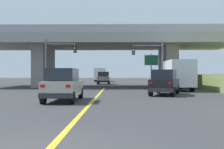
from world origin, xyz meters
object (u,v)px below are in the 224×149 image
(suv_crossing, at_px, (165,82))
(highway_sign, at_px, (151,63))
(semi_truck_distant, at_px, (100,74))
(box_truck, at_px, (177,75))
(traffic_signal_nearside, at_px, (152,58))
(suv_lead, at_px, (64,85))
(sedan_oncoming, at_px, (104,78))
(traffic_signal_farside, at_px, (57,57))

(suv_crossing, distance_m, highway_sign, 11.49)
(highway_sign, relative_size, semi_truck_distant, 0.58)
(box_truck, bearing_deg, highway_sign, 112.07)
(traffic_signal_nearside, bearing_deg, suv_lead, -119.77)
(traffic_signal_nearside, relative_size, semi_truck_distant, 0.73)
(suv_crossing, height_order, box_truck, box_truck)
(box_truck, bearing_deg, suv_lead, -129.53)
(sedan_oncoming, xyz_separation_m, traffic_signal_nearside, (5.83, -16.00, 2.36))
(suv_crossing, height_order, sedan_oncoming, same)
(suv_lead, bearing_deg, highway_sign, 65.62)
(box_truck, bearing_deg, traffic_signal_farside, 172.85)
(traffic_signal_nearside, bearing_deg, traffic_signal_farside, 174.97)
(suv_crossing, bearing_deg, traffic_signal_farside, 160.67)
(suv_crossing, distance_m, semi_truck_distant, 39.57)
(highway_sign, height_order, semi_truck_distant, highway_sign)
(box_truck, xyz_separation_m, semi_truck_distant, (-9.86, 32.50, -0.06))
(sedan_oncoming, relative_size, semi_truck_distant, 0.65)
(highway_sign, distance_m, semi_truck_distant, 28.67)
(suv_lead, distance_m, semi_truck_distant, 43.97)
(suv_lead, relative_size, sedan_oncoming, 1.03)
(suv_crossing, relative_size, highway_sign, 1.21)
(suv_crossing, height_order, traffic_signal_farside, traffic_signal_farside)
(box_truck, relative_size, traffic_signal_farside, 1.32)
(traffic_signal_farside, relative_size, highway_sign, 1.32)
(suv_lead, bearing_deg, traffic_signal_nearside, 60.23)
(suv_crossing, height_order, traffic_signal_nearside, traffic_signal_nearside)
(box_truck, distance_m, semi_truck_distant, 33.96)
(traffic_signal_farside, height_order, highway_sign, traffic_signal_farside)
(suv_crossing, bearing_deg, semi_truck_distant, 118.93)
(suv_lead, height_order, box_truck, box_truck)
(box_truck, xyz_separation_m, traffic_signal_farside, (-12.76, 1.60, 1.96))
(highway_sign, bearing_deg, box_truck, -67.93)
(suv_crossing, relative_size, semi_truck_distant, 0.70)
(box_truck, distance_m, sedan_oncoming, 18.67)
(suv_lead, height_order, suv_crossing, same)
(traffic_signal_nearside, xyz_separation_m, highway_sign, (0.49, 4.27, -0.36))
(suv_lead, distance_m, box_truck, 14.87)
(box_truck, bearing_deg, sedan_oncoming, 116.53)
(suv_crossing, relative_size, box_truck, 0.70)
(suv_lead, relative_size, traffic_signal_nearside, 0.92)
(box_truck, bearing_deg, suv_crossing, -110.11)
(suv_lead, xyz_separation_m, traffic_signal_farside, (-3.30, 13.06, 2.55))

